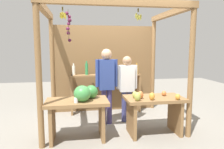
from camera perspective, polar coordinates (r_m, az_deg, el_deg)
ground_plane at (r=4.88m, az=-0.39°, el=-12.82°), size 12.00×12.00×0.00m
market_stall at (r=5.02m, az=-1.26°, el=4.66°), size 2.79×2.06×2.48m
fruit_counter_left at (r=3.93m, az=-8.66°, el=-8.40°), size 1.12×0.64×1.02m
fruit_counter_right at (r=4.20m, az=11.07°, el=-8.61°), size 1.12×0.65×0.89m
bottle_shelf_unit at (r=5.37m, az=-1.56°, el=-2.19°), size 1.78×0.22×1.35m
vendor_man at (r=4.57m, az=-1.47°, el=-1.34°), size 0.48×0.22×1.65m
vendor_woman at (r=4.76m, az=4.02°, el=-2.35°), size 0.48×0.20×1.49m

